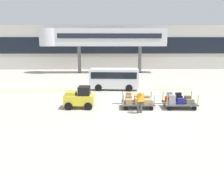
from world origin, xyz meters
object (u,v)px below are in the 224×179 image
(baggage_tug, at_px, (80,98))
(shuttle_van, at_px, (114,77))
(baggage_cart_lead, at_px, (138,101))
(baggage_cart_middle, at_px, (178,101))
(baggage_handler, at_px, (140,101))

(baggage_tug, distance_m, shuttle_van, 6.98)
(baggage_cart_lead, height_order, baggage_cart_middle, baggage_cart_middle)
(baggage_tug, distance_m, baggage_handler, 4.36)
(baggage_cart_lead, bearing_deg, baggage_handler, -89.99)
(baggage_cart_middle, xyz_separation_m, shuttle_van, (-4.46, 6.58, 0.70))
(baggage_tug, bearing_deg, baggage_handler, -17.55)
(baggage_cart_lead, relative_size, baggage_cart_middle, 1.00)
(shuttle_van, bearing_deg, baggage_handler, -78.92)
(baggage_tug, xyz_separation_m, baggage_handler, (4.15, -1.31, 0.11))
(baggage_tug, height_order, shuttle_van, shuttle_van)
(baggage_tug, bearing_deg, baggage_cart_lead, -0.83)
(baggage_cart_middle, relative_size, shuttle_van, 0.61)
(baggage_cart_lead, distance_m, shuttle_van, 6.71)
(baggage_cart_middle, height_order, shuttle_van, shuttle_van)
(baggage_tug, xyz_separation_m, shuttle_van, (2.63, 6.44, 0.48))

